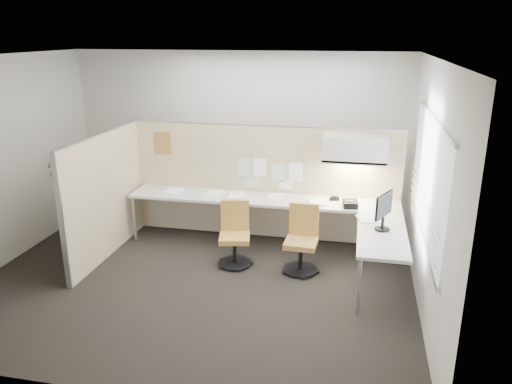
% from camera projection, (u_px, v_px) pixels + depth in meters
% --- Properties ---
extents(floor, '(5.50, 4.50, 0.01)m').
position_uv_depth(floor, '(198.00, 278.00, 6.54)').
color(floor, black).
rests_on(floor, ground).
extents(ceiling, '(5.50, 4.50, 0.01)m').
position_uv_depth(ceiling, '(190.00, 57.00, 5.68)').
color(ceiling, white).
rests_on(ceiling, wall_back).
extents(wall_back, '(5.50, 0.02, 2.80)m').
position_uv_depth(wall_back, '(238.00, 139.00, 8.21)').
color(wall_back, beige).
rests_on(wall_back, ground).
extents(wall_front, '(5.50, 0.02, 2.80)m').
position_uv_depth(wall_front, '(105.00, 251.00, 4.02)').
color(wall_front, beige).
rests_on(wall_front, ground).
extents(wall_right, '(0.02, 4.50, 2.80)m').
position_uv_depth(wall_right, '(429.00, 189.00, 5.57)').
color(wall_right, beige).
rests_on(wall_right, ground).
extents(window_pane, '(0.01, 2.80, 1.30)m').
position_uv_depth(window_pane, '(428.00, 176.00, 5.53)').
color(window_pane, '#AAB7C5').
rests_on(window_pane, wall_right).
extents(partition_back, '(4.10, 0.06, 1.75)m').
position_uv_depth(partition_back, '(263.00, 182.00, 7.65)').
color(partition_back, '#C9B68B').
rests_on(partition_back, floor).
extents(partition_left, '(0.06, 2.20, 1.75)m').
position_uv_depth(partition_left, '(106.00, 196.00, 7.03)').
color(partition_left, '#C9B68B').
rests_on(partition_left, floor).
extents(desk, '(4.00, 2.07, 0.73)m').
position_uv_depth(desk, '(283.00, 211.00, 7.22)').
color(desk, beige).
rests_on(desk, floor).
extents(overhead_bin, '(0.90, 0.36, 0.38)m').
position_uv_depth(overhead_bin, '(355.00, 149.00, 7.00)').
color(overhead_bin, beige).
rests_on(overhead_bin, partition_back).
extents(task_light_strip, '(0.60, 0.06, 0.02)m').
position_uv_depth(task_light_strip, '(354.00, 163.00, 7.06)').
color(task_light_strip, '#FFEABF').
rests_on(task_light_strip, overhead_bin).
extents(pinned_papers, '(1.01, 0.00, 0.47)m').
position_uv_depth(pinned_papers, '(268.00, 173.00, 7.56)').
color(pinned_papers, '#8CBF8C').
rests_on(pinned_papers, partition_back).
extents(poster, '(0.28, 0.00, 0.35)m').
position_uv_depth(poster, '(162.00, 143.00, 7.77)').
color(poster, orange).
rests_on(poster, partition_back).
extents(chair_left, '(0.48, 0.50, 0.87)m').
position_uv_depth(chair_left, '(235.00, 236.00, 6.85)').
color(chair_left, black).
rests_on(chair_left, floor).
extents(chair_right, '(0.47, 0.47, 0.89)m').
position_uv_depth(chair_right, '(302.00, 241.00, 6.65)').
color(chair_right, black).
rests_on(chair_right, floor).
extents(monitor, '(0.21, 0.42, 0.47)m').
position_uv_depth(monitor, '(384.00, 209.00, 6.11)').
color(monitor, black).
rests_on(monitor, desk).
extents(phone, '(0.24, 0.22, 0.12)m').
position_uv_depth(phone, '(350.00, 204.00, 6.98)').
color(phone, black).
rests_on(phone, desk).
extents(stapler, '(0.15, 0.07, 0.05)m').
position_uv_depth(stapler, '(334.00, 199.00, 7.26)').
color(stapler, black).
rests_on(stapler, desk).
extents(tape_dispenser, '(0.11, 0.07, 0.06)m').
position_uv_depth(tape_dispenser, '(334.00, 198.00, 7.27)').
color(tape_dispenser, black).
rests_on(tape_dispenser, desk).
extents(coat_hook, '(0.18, 0.42, 1.28)m').
position_uv_depth(coat_hook, '(59.00, 175.00, 6.04)').
color(coat_hook, silver).
rests_on(coat_hook, partition_left).
extents(paper_stack_0, '(0.24, 0.31, 0.03)m').
position_uv_depth(paper_stack_0, '(174.00, 191.00, 7.65)').
color(paper_stack_0, white).
rests_on(paper_stack_0, desk).
extents(paper_stack_1, '(0.29, 0.34, 0.02)m').
position_uv_depth(paper_stack_1, '(214.00, 193.00, 7.57)').
color(paper_stack_1, white).
rests_on(paper_stack_1, desk).
extents(paper_stack_2, '(0.28, 0.34, 0.04)m').
position_uv_depth(paper_stack_2, '(237.00, 196.00, 7.41)').
color(paper_stack_2, white).
rests_on(paper_stack_2, desk).
extents(paper_stack_3, '(0.24, 0.31, 0.02)m').
position_uv_depth(paper_stack_3, '(276.00, 197.00, 7.42)').
color(paper_stack_3, white).
rests_on(paper_stack_3, desk).
extents(paper_stack_4, '(0.27, 0.33, 0.02)m').
position_uv_depth(paper_stack_4, '(317.00, 202.00, 7.16)').
color(paper_stack_4, white).
rests_on(paper_stack_4, desk).
extents(paper_stack_5, '(0.31, 0.36, 0.02)m').
position_uv_depth(paper_stack_5, '(367.00, 219.00, 6.53)').
color(paper_stack_5, white).
rests_on(paper_stack_5, desk).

